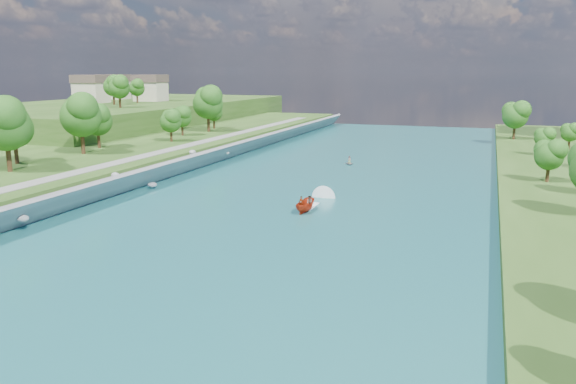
% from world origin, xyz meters
% --- Properties ---
extents(ground, '(260.00, 260.00, 0.00)m').
position_xyz_m(ground, '(0.00, 0.00, 0.00)').
color(ground, '#2D5119').
rests_on(ground, ground).
extents(river_water, '(55.00, 240.00, 0.10)m').
position_xyz_m(river_water, '(0.00, 20.00, 0.05)').
color(river_water, '#175258').
rests_on(river_water, ground).
extents(berm_west, '(45.00, 240.00, 3.50)m').
position_xyz_m(berm_west, '(-50.00, 20.00, 1.75)').
color(berm_west, '#2D5119').
rests_on(berm_west, ground).
extents(ridge_west, '(60.00, 120.00, 9.00)m').
position_xyz_m(ridge_west, '(-82.50, 95.00, 4.50)').
color(ridge_west, '#2D5119').
rests_on(ridge_west, ground).
extents(riprap_bank, '(4.29, 236.00, 4.05)m').
position_xyz_m(riprap_bank, '(-25.85, 19.13, 1.80)').
color(riprap_bank, slate).
rests_on(riprap_bank, ground).
extents(riverside_path, '(3.00, 200.00, 0.10)m').
position_xyz_m(riverside_path, '(-32.50, 20.00, 3.55)').
color(riverside_path, gray).
rests_on(riverside_path, berm_west).
extents(ridge_houses, '(29.50, 29.50, 8.40)m').
position_xyz_m(ridge_houses, '(-88.67, 100.00, 13.31)').
color(ridge_houses, beige).
rests_on(ridge_houses, ridge_west).
extents(trees_west, '(15.32, 149.85, 13.54)m').
position_xyz_m(trees_west, '(-43.55, 11.09, 9.19)').
color(trees_west, '#165417').
rests_on(trees_west, berm_west).
extents(trees_ridge, '(16.35, 43.02, 9.95)m').
position_xyz_m(trees_ridge, '(-73.46, 84.48, 13.67)').
color(trees_ridge, '#165417').
rests_on(trees_ridge, ridge_west).
extents(motorboat, '(3.60, 19.20, 2.17)m').
position_xyz_m(motorboat, '(3.18, 14.50, 0.92)').
color(motorboat, '#B1280E').
rests_on(motorboat, river_water).
extents(raft, '(2.89, 3.26, 1.64)m').
position_xyz_m(raft, '(-0.41, 53.34, 0.46)').
color(raft, gray).
rests_on(raft, river_water).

